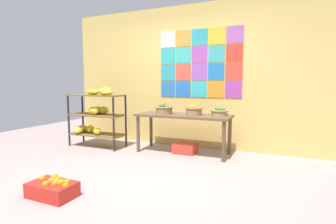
{
  "coord_description": "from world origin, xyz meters",
  "views": [
    {
      "loc": [
        1.68,
        -2.96,
        1.22
      ],
      "look_at": [
        -0.01,
        0.88,
        0.76
      ],
      "focal_mm": 27.6,
      "sensor_mm": 36.0,
      "label": 1
    }
  ],
  "objects_px": {
    "fruit_basket_back_right": "(194,110)",
    "produce_crate_under_table": "(185,148)",
    "fruit_basket_right": "(164,109)",
    "fruit_basket_centre": "(219,112)",
    "orange_crate_foreground": "(53,188)",
    "banana_shelf_unit": "(96,113)",
    "display_table": "(183,119)"
  },
  "relations": [
    {
      "from": "banana_shelf_unit",
      "to": "produce_crate_under_table",
      "type": "distance_m",
      "value": 1.86
    },
    {
      "from": "display_table",
      "to": "fruit_basket_centre",
      "type": "distance_m",
      "value": 0.64
    },
    {
      "from": "produce_crate_under_table",
      "to": "orange_crate_foreground",
      "type": "distance_m",
      "value": 2.36
    },
    {
      "from": "fruit_basket_centre",
      "to": "fruit_basket_back_right",
      "type": "relative_size",
      "value": 1.01
    },
    {
      "from": "fruit_basket_back_right",
      "to": "produce_crate_under_table",
      "type": "relative_size",
      "value": 0.78
    },
    {
      "from": "fruit_basket_back_right",
      "to": "produce_crate_under_table",
      "type": "xyz_separation_m",
      "value": [
        -0.16,
        0.02,
        -0.68
      ]
    },
    {
      "from": "banana_shelf_unit",
      "to": "fruit_basket_back_right",
      "type": "bearing_deg",
      "value": 6.35
    },
    {
      "from": "display_table",
      "to": "produce_crate_under_table",
      "type": "bearing_deg",
      "value": 16.38
    },
    {
      "from": "banana_shelf_unit",
      "to": "fruit_basket_back_right",
      "type": "height_order",
      "value": "banana_shelf_unit"
    },
    {
      "from": "fruit_basket_centre",
      "to": "fruit_basket_back_right",
      "type": "height_order",
      "value": "fruit_basket_back_right"
    },
    {
      "from": "display_table",
      "to": "fruit_basket_centre",
      "type": "xyz_separation_m",
      "value": [
        0.61,
        0.1,
        0.15
      ]
    },
    {
      "from": "fruit_basket_centre",
      "to": "fruit_basket_back_right",
      "type": "xyz_separation_m",
      "value": [
        -0.42,
        -0.11,
        0.02
      ]
    },
    {
      "from": "fruit_basket_centre",
      "to": "display_table",
      "type": "bearing_deg",
      "value": -170.41
    },
    {
      "from": "fruit_basket_centre",
      "to": "orange_crate_foreground",
      "type": "distance_m",
      "value": 2.75
    },
    {
      "from": "banana_shelf_unit",
      "to": "orange_crate_foreground",
      "type": "xyz_separation_m",
      "value": [
        1.06,
        -2.03,
        -0.56
      ]
    },
    {
      "from": "fruit_basket_centre",
      "to": "fruit_basket_back_right",
      "type": "distance_m",
      "value": 0.43
    },
    {
      "from": "fruit_basket_back_right",
      "to": "orange_crate_foreground",
      "type": "relative_size",
      "value": 0.58
    },
    {
      "from": "fruit_basket_centre",
      "to": "produce_crate_under_table",
      "type": "bearing_deg",
      "value": -170.86
    },
    {
      "from": "produce_crate_under_table",
      "to": "fruit_basket_centre",
      "type": "bearing_deg",
      "value": 9.14
    },
    {
      "from": "fruit_basket_back_right",
      "to": "fruit_basket_right",
      "type": "bearing_deg",
      "value": -175.16
    },
    {
      "from": "orange_crate_foreground",
      "to": "fruit_basket_right",
      "type": "bearing_deg",
      "value": 81.87
    },
    {
      "from": "fruit_basket_back_right",
      "to": "produce_crate_under_table",
      "type": "distance_m",
      "value": 0.7
    },
    {
      "from": "orange_crate_foreground",
      "to": "fruit_basket_back_right",
      "type": "bearing_deg",
      "value": 69.22
    },
    {
      "from": "produce_crate_under_table",
      "to": "orange_crate_foreground",
      "type": "height_order",
      "value": "orange_crate_foreground"
    },
    {
      "from": "fruit_basket_right",
      "to": "fruit_basket_centre",
      "type": "height_order",
      "value": "fruit_basket_right"
    },
    {
      "from": "produce_crate_under_table",
      "to": "orange_crate_foreground",
      "type": "xyz_separation_m",
      "value": [
        -0.69,
        -2.25,
        0.01
      ]
    },
    {
      "from": "banana_shelf_unit",
      "to": "fruit_basket_back_right",
      "type": "relative_size",
      "value": 3.9
    },
    {
      "from": "display_table",
      "to": "fruit_basket_back_right",
      "type": "height_order",
      "value": "fruit_basket_back_right"
    },
    {
      "from": "fruit_basket_right",
      "to": "produce_crate_under_table",
      "type": "height_order",
      "value": "fruit_basket_right"
    },
    {
      "from": "display_table",
      "to": "produce_crate_under_table",
      "type": "distance_m",
      "value": 0.52
    },
    {
      "from": "fruit_basket_centre",
      "to": "fruit_basket_back_right",
      "type": "bearing_deg",
      "value": -165.54
    },
    {
      "from": "display_table",
      "to": "fruit_basket_right",
      "type": "distance_m",
      "value": 0.39
    }
  ]
}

